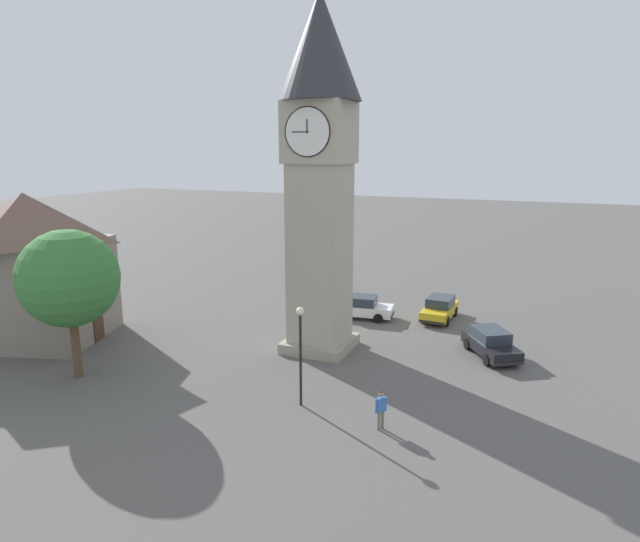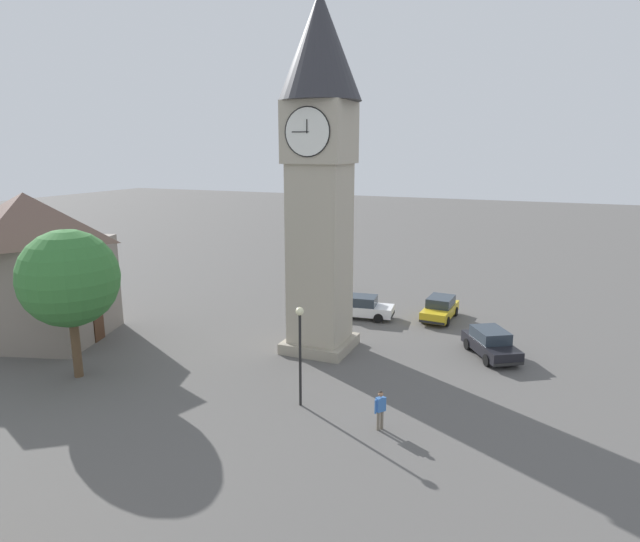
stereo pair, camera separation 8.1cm
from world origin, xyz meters
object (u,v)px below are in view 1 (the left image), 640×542
Objects in this scene: building_terrace_right at (31,266)px; car_blue_kerb at (325,281)px; car_white_side at (491,343)px; lamp_post at (300,340)px; pedestrian at (381,407)px; tree at (69,279)px; clock_tower at (320,148)px; car_red_corner at (440,308)px; car_silver_kerb at (362,307)px.

car_blue_kerb is at bearing -124.23° from building_terrace_right.
lamp_post is (7.23, 9.45, 2.35)m from car_white_side.
car_blue_kerb is 2.54× the size of pedestrian.
lamp_post is (-11.70, -1.50, -1.99)m from tree.
clock_tower reaches higher than building_terrace_right.
lamp_post is at bearing 109.22° from car_blue_kerb.
tree is at bearing 30.06° from car_white_side.
car_red_corner is (-5.32, -8.22, -10.53)m from clock_tower.
car_silver_kerb is at bearing -23.87° from car_white_side.
building_terrace_right is at bearing 31.19° from car_red_corner.
car_blue_kerb is 21.73m from tree.
clock_tower is 14.06m from pedestrian.
lamp_post is at bearing 52.59° from car_white_side.
pedestrian is at bearing 111.36° from car_silver_kerb.
car_white_side is (-3.86, 5.65, 0.00)m from car_red_corner.
pedestrian is at bearing 71.93° from car_white_side.
pedestrian is at bearing 127.79° from clock_tower.
building_terrace_right is 18.61m from lamp_post.
pedestrian is at bearing -177.04° from tree.
clock_tower is at bearing 111.03° from car_blue_kerb.
building_terrace_right is at bearing 34.15° from car_silver_kerb.
clock_tower is 14.38m from car_red_corner.
clock_tower is 4.50× the size of car_silver_kerb.
car_silver_kerb is (-0.38, -6.46, -10.53)m from clock_tower.
car_blue_kerb and car_white_side have the same top height.
car_red_corner is 15.81m from pedestrian.
clock_tower reaches higher than lamp_post.
car_blue_kerb is at bearing -61.92° from pedestrian.
clock_tower reaches higher than car_red_corner.
car_red_corner is 2.49× the size of pedestrian.
car_blue_kerb is 0.57× the size of tree.
building_terrace_right reaches higher than car_white_side.
lamp_post reaches higher than pedestrian.
building_terrace_right is 2.11× the size of lamp_post.
tree is (15.06, 16.61, 4.34)m from car_red_corner.
building_terrace_right is (6.77, -3.39, -0.60)m from tree.
car_blue_kerb is at bearing -48.82° from car_silver_kerb.
car_silver_kerb is 5.24m from car_red_corner.
lamp_post reaches higher than car_white_side.
pedestrian reaches higher than car_blue_kerb.
tree is 7.59m from building_terrace_right.
pedestrian is 0.37× the size of lamp_post.
building_terrace_right reaches higher than pedestrian.
pedestrian is (-10.61, 19.89, 0.25)m from car_blue_kerb.
tree reaches higher than lamp_post.
car_red_corner and car_white_side have the same top height.
tree reaches higher than car_white_side.
car_blue_kerb is 10.86m from car_red_corner.
pedestrian is at bearing 169.93° from lamp_post.
building_terrace_right is (25.70, 7.56, 3.74)m from car_white_side.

